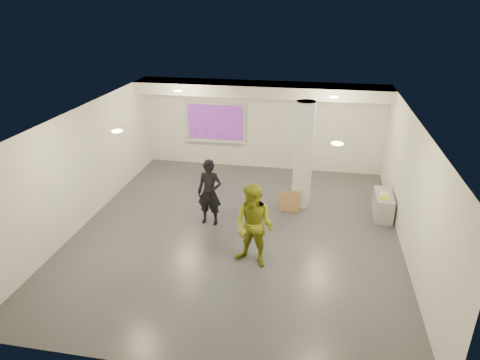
% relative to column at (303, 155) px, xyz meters
% --- Properties ---
extents(floor, '(8.00, 9.00, 0.01)m').
position_rel_column_xyz_m(floor, '(-1.50, -1.80, -1.50)').
color(floor, '#383A3F').
rests_on(floor, ground).
extents(ceiling, '(8.00, 9.00, 0.01)m').
position_rel_column_xyz_m(ceiling, '(-1.50, -1.80, 1.50)').
color(ceiling, white).
rests_on(ceiling, floor).
extents(wall_back, '(8.00, 0.01, 3.00)m').
position_rel_column_xyz_m(wall_back, '(-1.50, 2.70, 0.00)').
color(wall_back, silver).
rests_on(wall_back, floor).
extents(wall_front, '(8.00, 0.01, 3.00)m').
position_rel_column_xyz_m(wall_front, '(-1.50, -6.30, 0.00)').
color(wall_front, silver).
rests_on(wall_front, floor).
extents(wall_left, '(0.01, 9.00, 3.00)m').
position_rel_column_xyz_m(wall_left, '(-5.50, -1.80, 0.00)').
color(wall_left, silver).
rests_on(wall_left, floor).
extents(wall_right, '(0.01, 9.00, 3.00)m').
position_rel_column_xyz_m(wall_right, '(2.50, -1.80, 0.00)').
color(wall_right, silver).
rests_on(wall_right, floor).
extents(soffit_band, '(8.00, 1.10, 0.36)m').
position_rel_column_xyz_m(soffit_band, '(-1.50, 2.15, 1.32)').
color(soffit_band, silver).
rests_on(soffit_band, ceiling).
extents(downlight_nw, '(0.22, 0.22, 0.02)m').
position_rel_column_xyz_m(downlight_nw, '(-3.70, 0.70, 1.48)').
color(downlight_nw, '#FFE596').
rests_on(downlight_nw, ceiling).
extents(downlight_ne, '(0.22, 0.22, 0.02)m').
position_rel_column_xyz_m(downlight_ne, '(0.70, 0.70, 1.48)').
color(downlight_ne, '#FFE596').
rests_on(downlight_ne, ceiling).
extents(downlight_sw, '(0.22, 0.22, 0.02)m').
position_rel_column_xyz_m(downlight_sw, '(-3.70, -3.30, 1.48)').
color(downlight_sw, '#FFE596').
rests_on(downlight_sw, ceiling).
extents(downlight_se, '(0.22, 0.22, 0.02)m').
position_rel_column_xyz_m(downlight_se, '(0.70, -3.30, 1.48)').
color(downlight_se, '#FFE596').
rests_on(downlight_se, ceiling).
extents(column, '(0.52, 0.52, 3.00)m').
position_rel_column_xyz_m(column, '(0.00, 0.00, 0.00)').
color(column, silver).
rests_on(column, floor).
extents(projection_screen, '(2.10, 0.13, 1.42)m').
position_rel_column_xyz_m(projection_screen, '(-3.10, 2.65, 0.03)').
color(projection_screen, silver).
rests_on(projection_screen, wall_back).
extents(credenza, '(0.48, 1.11, 0.64)m').
position_rel_column_xyz_m(credenza, '(2.22, -0.27, -1.18)').
color(credenza, gray).
rests_on(credenza, floor).
extents(papers_stack, '(0.24, 0.30, 0.02)m').
position_rel_column_xyz_m(papers_stack, '(2.21, -0.22, -0.85)').
color(papers_stack, silver).
rests_on(papers_stack, credenza).
extents(postit_pad, '(0.24, 0.30, 0.03)m').
position_rel_column_xyz_m(postit_pad, '(2.19, -0.50, -0.84)').
color(postit_pad, '#D9EB27').
rests_on(postit_pad, credenza).
extents(cardboard_back, '(0.52, 0.31, 0.54)m').
position_rel_column_xyz_m(cardboard_back, '(-0.34, -0.39, -1.23)').
color(cardboard_back, olive).
rests_on(cardboard_back, floor).
extents(cardboard_front, '(0.53, 0.22, 0.57)m').
position_rel_column_xyz_m(cardboard_front, '(-0.27, -0.41, -1.22)').
color(cardboard_front, olive).
rests_on(cardboard_front, floor).
extents(woman, '(0.67, 0.46, 1.75)m').
position_rel_column_xyz_m(woman, '(-2.28, -1.49, -0.62)').
color(woman, black).
rests_on(woman, floor).
extents(man, '(1.11, 0.98, 1.91)m').
position_rel_column_xyz_m(man, '(-0.88, -3.13, -0.55)').
color(man, olive).
rests_on(man, floor).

